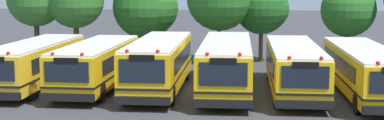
# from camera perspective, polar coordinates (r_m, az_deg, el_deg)

# --- Properties ---
(ground_plane) EXTENTS (160.00, 160.00, 0.00)m
(ground_plane) POSITION_cam_1_polar(r_m,az_deg,el_deg) (27.87, 0.25, -3.26)
(ground_plane) COLOR #38383D
(school_bus_0) EXTENTS (2.55, 9.62, 2.54)m
(school_bus_0) POSITION_cam_1_polar(r_m,az_deg,el_deg) (29.74, -16.43, -0.25)
(school_bus_0) COLOR yellow
(school_bus_0) RESTS_ON ground_plane
(school_bus_1) EXTENTS (2.56, 9.42, 2.53)m
(school_bus_1) POSITION_cam_1_polar(r_m,az_deg,el_deg) (28.58, -10.14, -0.39)
(school_bus_1) COLOR yellow
(school_bus_1) RESTS_ON ground_plane
(school_bus_2) EXTENTS (2.71, 10.02, 2.75)m
(school_bus_2) POSITION_cam_1_polar(r_m,az_deg,el_deg) (27.77, -3.52, -0.29)
(school_bus_2) COLOR yellow
(school_bus_2) RESTS_ON ground_plane
(school_bus_3) EXTENTS (2.81, 11.04, 2.70)m
(school_bus_3) POSITION_cam_1_polar(r_m,az_deg,el_deg) (27.69, 3.70, -0.36)
(school_bus_3) COLOR yellow
(school_bus_3) RESTS_ON ground_plane
(school_bus_4) EXTENTS (2.62, 10.42, 2.56)m
(school_bus_4) POSITION_cam_1_polar(r_m,az_deg,el_deg) (27.70, 10.85, -0.65)
(school_bus_4) COLOR yellow
(school_bus_4) RESTS_ON ground_plane
(school_bus_5) EXTENTS (2.77, 11.00, 2.50)m
(school_bus_5) POSITION_cam_1_polar(r_m,az_deg,el_deg) (27.77, 17.97, -0.94)
(school_bus_5) COLOR yellow
(school_bus_5) RESTS_ON ground_plane
(tree_1) EXTENTS (4.09, 4.09, 6.44)m
(tree_1) POSITION_cam_1_polar(r_m,az_deg,el_deg) (38.81, -12.55, 6.33)
(tree_1) COLOR #4C3823
(tree_1) RESTS_ON ground_plane
(tree_2) EXTENTS (4.86, 4.72, 6.14)m
(tree_2) POSITION_cam_1_polar(r_m,az_deg,el_deg) (39.35, -4.77, 5.63)
(tree_2) COLOR #4C3823
(tree_2) RESTS_ON ground_plane
(tree_4) EXTENTS (3.81, 3.77, 5.72)m
(tree_4) POSITION_cam_1_polar(r_m,az_deg,el_deg) (37.79, 7.68, 5.53)
(tree_4) COLOR #4C3823
(tree_4) RESTS_ON ground_plane
(tree_5) EXTENTS (3.85, 3.85, 5.60)m
(tree_5) POSITION_cam_1_polar(r_m,az_deg,el_deg) (39.15, 16.29, 5.04)
(tree_5) COLOR #4C3823
(tree_5) RESTS_ON ground_plane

